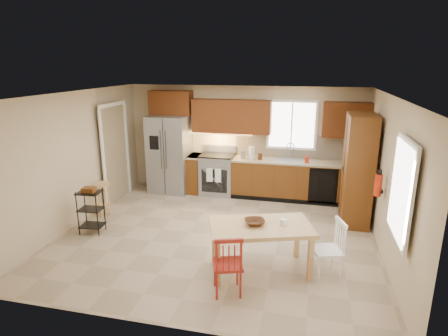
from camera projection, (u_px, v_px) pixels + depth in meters
floor at (218, 235)px, 6.74m from camera, size 5.50×5.50×0.00m
ceiling at (217, 94)px, 6.07m from camera, size 5.50×5.00×0.02m
wall_back at (243, 140)px, 8.75m from camera, size 5.50×0.02×2.50m
wall_front at (161, 229)px, 4.06m from camera, size 5.50×0.02×2.50m
wall_left at (75, 159)px, 7.01m from camera, size 0.02×5.00×2.50m
wall_right at (389, 179)px, 5.80m from camera, size 0.02×5.00×2.50m
refrigerator at (170, 154)px, 8.86m from camera, size 0.92×0.75×1.82m
range_stove at (218, 175)px, 8.79m from camera, size 0.76×0.63×0.92m
base_cabinet_narrow at (195, 173)px, 8.93m from camera, size 0.30×0.60×0.90m
base_cabinet_run at (297, 180)px, 8.40m from camera, size 2.92×0.60×0.90m
dishwasher at (323, 186)px, 8.01m from camera, size 0.60×0.02×0.78m
backsplash at (299, 146)px, 8.47m from camera, size 2.92×0.03×0.55m
upper_over_fridge at (171, 103)px, 8.73m from camera, size 1.00×0.35×0.55m
upper_left_block at (232, 116)px, 8.48m from camera, size 1.80×0.35×0.75m
upper_right_block at (347, 120)px, 7.94m from camera, size 1.00×0.35×0.75m
window_back at (292, 125)px, 8.38m from camera, size 1.12×0.04×1.12m
sink at (289, 162)px, 8.33m from camera, size 0.62×0.46×0.16m
undercab_glow at (219, 133)px, 8.63m from camera, size 1.60×0.30×0.01m
soap_bottle at (307, 158)px, 8.12m from camera, size 0.09×0.09×0.19m
paper_towel at (251, 153)px, 8.42m from camera, size 0.12×0.12×0.28m
canister_steel at (243, 154)px, 8.48m from camera, size 0.11×0.11×0.18m
canister_wood at (260, 157)px, 8.37m from camera, size 0.10×0.10×0.14m
pantry at (358, 170)px, 7.05m from camera, size 0.50×0.95×2.10m
fire_extinguisher at (378, 185)px, 6.01m from camera, size 0.12×0.12×0.36m
window_right at (402, 191)px, 4.69m from camera, size 0.04×1.02×1.32m
doorway at (115, 154)px, 8.26m from camera, size 0.04×0.95×2.10m
dining_table at (260, 248)px, 5.51m from camera, size 1.65×1.25×0.72m
chair_red at (227, 263)px, 4.96m from camera, size 0.51×0.51×0.86m
chair_white at (327, 249)px, 5.33m from camera, size 0.51×0.51×0.86m
table_bowl at (255, 225)px, 5.43m from camera, size 0.38×0.38×0.07m
table_jar at (284, 223)px, 5.42m from camera, size 0.13×0.13×0.12m
bar_stool at (102, 199)px, 7.56m from camera, size 0.40×0.40×0.68m
utility_cart at (91, 211)px, 6.75m from camera, size 0.43×0.35×0.82m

